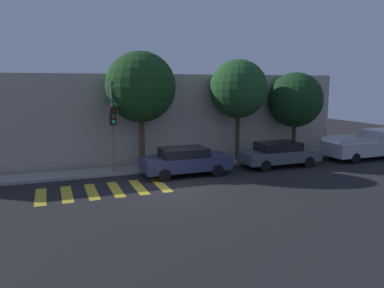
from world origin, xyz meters
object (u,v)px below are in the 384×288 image
(sedan_near_corner, at_px, (185,161))
(tree_midblock, at_px, (238,89))
(sedan_middle, at_px, (279,154))
(tree_near_corner, at_px, (141,87))
(pickup_truck, at_px, (370,144))
(traffic_light_pole, at_px, (123,111))
(tree_far_end, at_px, (295,100))

(sedan_near_corner, height_order, tree_midblock, tree_midblock)
(sedan_middle, relative_size, tree_near_corner, 0.71)
(pickup_truck, relative_size, tree_midblock, 0.93)
(traffic_light_pole, height_order, pickup_truck, traffic_light_pole)
(sedan_middle, bearing_deg, tree_midblock, 125.00)
(pickup_truck, bearing_deg, tree_far_end, 152.58)
(pickup_truck, bearing_deg, tree_midblock, 165.22)
(traffic_light_pole, distance_m, tree_far_end, 11.05)
(traffic_light_pole, height_order, sedan_near_corner, traffic_light_pole)
(sedan_middle, relative_size, tree_far_end, 0.84)
(traffic_light_pole, xyz_separation_m, tree_midblock, (6.97, 0.90, 1.04))
(tree_near_corner, xyz_separation_m, tree_midblock, (5.82, 0.00, -0.13))
(traffic_light_pole, height_order, tree_far_end, tree_far_end)
(pickup_truck, height_order, tree_far_end, tree_far_end)
(sedan_middle, xyz_separation_m, tree_near_corner, (-7.34, 2.17, 3.71))
(tree_far_end, bearing_deg, sedan_middle, -139.30)
(traffic_light_pole, height_order, sedan_middle, traffic_light_pole)
(sedan_near_corner, xyz_separation_m, pickup_truck, (12.31, 0.00, 0.13))
(tree_near_corner, bearing_deg, sedan_near_corner, -51.37)
(pickup_truck, height_order, tree_near_corner, tree_near_corner)
(sedan_near_corner, distance_m, sedan_middle, 5.61)
(tree_near_corner, bearing_deg, pickup_truck, -8.78)
(traffic_light_pole, distance_m, sedan_middle, 8.95)
(traffic_light_pole, distance_m, sedan_near_corner, 4.03)
(traffic_light_pole, distance_m, tree_near_corner, 1.87)
(sedan_middle, bearing_deg, sedan_near_corner, 180.00)
(tree_far_end, bearing_deg, tree_near_corner, 180.00)
(traffic_light_pole, xyz_separation_m, tree_far_end, (11.01, 0.90, 0.34))
(sedan_near_corner, distance_m, pickup_truck, 12.31)
(sedan_near_corner, distance_m, tree_far_end, 8.89)
(tree_near_corner, bearing_deg, tree_far_end, 0.00)
(sedan_near_corner, xyz_separation_m, sedan_middle, (5.61, 0.00, -0.01))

